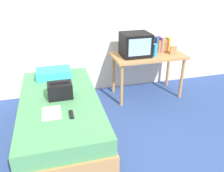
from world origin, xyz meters
TOP-DOWN VIEW (x-y plane):
  - ground_plane at (0.00, 0.00)m, footprint 8.00×8.00m
  - wall_back at (0.00, 2.00)m, footprint 5.20×0.10m
  - bed at (-0.85, 0.85)m, footprint 1.00×2.00m
  - desk at (0.63, 1.52)m, footprint 1.16×0.60m
  - tv at (0.40, 1.52)m, footprint 0.44×0.39m
  - water_bottle at (0.68, 1.40)m, footprint 0.08×0.08m
  - book_row at (0.91, 1.63)m, footprint 0.25×0.16m
  - picture_frame at (1.01, 1.42)m, footprint 0.11×0.02m
  - pillow at (-0.88, 1.56)m, footprint 0.51×0.33m
  - handbag at (-0.83, 0.86)m, footprint 0.30×0.20m
  - magazine at (-0.95, 0.52)m, footprint 0.21×0.29m
  - remote_dark at (-0.74, 0.42)m, footprint 0.04×0.16m

SIDE VIEW (x-z plane):
  - ground_plane at x=0.00m, z-range 0.00..0.00m
  - bed at x=-0.85m, z-range 0.00..0.49m
  - magazine at x=-0.95m, z-range 0.49..0.50m
  - remote_dark at x=-0.74m, z-range 0.49..0.52m
  - pillow at x=-0.88m, z-range 0.49..0.61m
  - handbag at x=-0.83m, z-range 0.48..0.71m
  - desk at x=0.63m, z-range 0.27..1.00m
  - picture_frame at x=1.01m, z-range 0.73..0.87m
  - water_bottle at x=0.68m, z-range 0.73..0.93m
  - book_row at x=0.91m, z-range 0.72..0.97m
  - tv at x=0.40m, z-range 0.73..1.09m
  - wall_back at x=0.00m, z-range 0.00..2.60m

